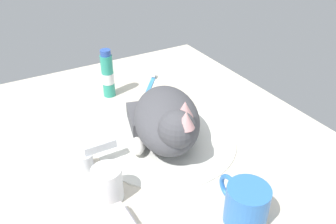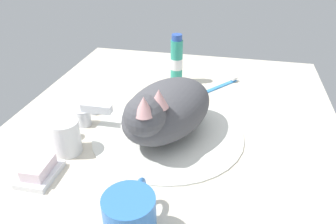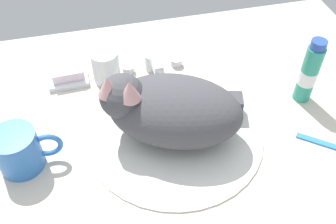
{
  "view_description": "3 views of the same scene",
  "coord_description": "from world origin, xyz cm",
  "px_view_note": "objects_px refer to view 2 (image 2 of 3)",
  "views": [
    {
      "loc": [
        -61.28,
        34.61,
        53.2
      ],
      "look_at": [
        1.49,
        -1.26,
        7.61
      ],
      "focal_mm": 36.48,
      "sensor_mm": 36.0,
      "label": 1
    },
    {
      "loc": [
        -62.53,
        -13.76,
        43.53
      ],
      "look_at": [
        -0.63,
        -0.17,
        6.64
      ],
      "focal_mm": 34.73,
      "sensor_mm": 36.0,
      "label": 2
    },
    {
      "loc": [
        -13.28,
        -49.36,
        60.01
      ],
      "look_at": [
        -0.71,
        2.71,
        3.96
      ],
      "focal_mm": 41.48,
      "sensor_mm": 36.0,
      "label": 3
    }
  ],
  "objects_px": {
    "coffee_mug": "(130,217)",
    "rinse_cup": "(66,137)",
    "faucet": "(87,116)",
    "cat": "(164,110)",
    "soap_bar": "(38,167)",
    "toothbrush": "(223,84)",
    "toothpaste_bottle": "(177,60)"
  },
  "relations": [
    {
      "from": "toothpaste_bottle",
      "to": "toothbrush",
      "type": "relative_size",
      "value": 1.32
    },
    {
      "from": "faucet",
      "to": "cat",
      "type": "distance_m",
      "value": 0.2
    },
    {
      "from": "rinse_cup",
      "to": "toothpaste_bottle",
      "type": "bearing_deg",
      "value": -21.63
    },
    {
      "from": "cat",
      "to": "toothbrush",
      "type": "relative_size",
      "value": 2.66
    },
    {
      "from": "rinse_cup",
      "to": "toothbrush",
      "type": "relative_size",
      "value": 0.66
    },
    {
      "from": "faucet",
      "to": "toothbrush",
      "type": "distance_m",
      "value": 0.43
    },
    {
      "from": "rinse_cup",
      "to": "soap_bar",
      "type": "distance_m",
      "value": 0.09
    },
    {
      "from": "faucet",
      "to": "soap_bar",
      "type": "height_order",
      "value": "faucet"
    },
    {
      "from": "soap_bar",
      "to": "toothbrush",
      "type": "relative_size",
      "value": 0.59
    },
    {
      "from": "soap_bar",
      "to": "faucet",
      "type": "bearing_deg",
      "value": -3.46
    },
    {
      "from": "faucet",
      "to": "toothbrush",
      "type": "xyz_separation_m",
      "value": [
        0.3,
        -0.31,
        -0.02
      ]
    },
    {
      "from": "cat",
      "to": "toothpaste_bottle",
      "type": "bearing_deg",
      "value": 6.05
    },
    {
      "from": "coffee_mug",
      "to": "toothbrush",
      "type": "distance_m",
      "value": 0.6
    },
    {
      "from": "toothpaste_bottle",
      "to": "toothbrush",
      "type": "bearing_deg",
      "value": -89.62
    },
    {
      "from": "soap_bar",
      "to": "toothbrush",
      "type": "height_order",
      "value": "soap_bar"
    },
    {
      "from": "coffee_mug",
      "to": "toothbrush",
      "type": "relative_size",
      "value": 1.06
    },
    {
      "from": "toothpaste_bottle",
      "to": "coffee_mug",
      "type": "bearing_deg",
      "value": -175.8
    },
    {
      "from": "toothpaste_bottle",
      "to": "toothbrush",
      "type": "xyz_separation_m",
      "value": [
        0.0,
        -0.15,
        -0.07
      ]
    },
    {
      "from": "faucet",
      "to": "cat",
      "type": "relative_size",
      "value": 0.47
    },
    {
      "from": "cat",
      "to": "toothpaste_bottle",
      "type": "distance_m",
      "value": 0.31
    },
    {
      "from": "faucet",
      "to": "cat",
      "type": "xyz_separation_m",
      "value": [
        -0.01,
        -0.2,
        0.05
      ]
    },
    {
      "from": "coffee_mug",
      "to": "toothbrush",
      "type": "height_order",
      "value": "coffee_mug"
    },
    {
      "from": "rinse_cup",
      "to": "coffee_mug",
      "type": "bearing_deg",
      "value": -131.8
    },
    {
      "from": "soap_bar",
      "to": "rinse_cup",
      "type": "bearing_deg",
      "value": -9.49
    },
    {
      "from": "soap_bar",
      "to": "toothbrush",
      "type": "distance_m",
      "value": 0.59
    },
    {
      "from": "coffee_mug",
      "to": "rinse_cup",
      "type": "distance_m",
      "value": 0.28
    },
    {
      "from": "cat",
      "to": "toothpaste_bottle",
      "type": "xyz_separation_m",
      "value": [
        0.31,
        0.03,
        -0.0
      ]
    },
    {
      "from": "soap_bar",
      "to": "toothpaste_bottle",
      "type": "bearing_deg",
      "value": -19.59
    },
    {
      "from": "coffee_mug",
      "to": "toothbrush",
      "type": "bearing_deg",
      "value": -9.94
    },
    {
      "from": "faucet",
      "to": "toothpaste_bottle",
      "type": "distance_m",
      "value": 0.34
    },
    {
      "from": "faucet",
      "to": "coffee_mug",
      "type": "bearing_deg",
      "value": -144.66
    },
    {
      "from": "toothbrush",
      "to": "rinse_cup",
      "type": "bearing_deg",
      "value": 142.93
    }
  ]
}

